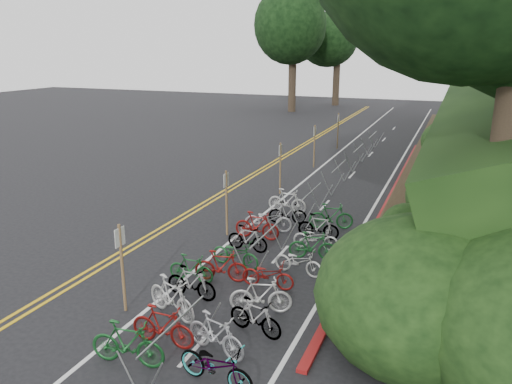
# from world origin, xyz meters

# --- Properties ---
(ground) EXTENTS (120.00, 120.00, 0.00)m
(ground) POSITION_xyz_m (0.00, 0.00, 0.00)
(ground) COLOR black
(ground) RESTS_ON ground
(road_markings) EXTENTS (7.47, 80.00, 0.01)m
(road_markings) POSITION_xyz_m (0.63, 10.10, 0.00)
(road_markings) COLOR gold
(road_markings) RESTS_ON ground
(red_curb) EXTENTS (0.25, 28.00, 0.10)m
(red_curb) POSITION_xyz_m (5.70, 12.00, 0.05)
(red_curb) COLOR maroon
(red_curb) RESTS_ON ground
(bike_rack_front) EXTENTS (1.09, 2.73, 1.06)m
(bike_rack_front) POSITION_xyz_m (3.00, -2.77, 0.77)
(bike_rack_front) COLOR gray
(bike_rack_front) RESTS_ON ground
(bike_racks_rest) EXTENTS (1.14, 23.00, 1.17)m
(bike_racks_rest) POSITION_xyz_m (3.00, 13.00, 0.85)
(bike_racks_rest) COLOR gray
(bike_racks_rest) RESTS_ON ground
(signpost_near) EXTENTS (0.08, 0.40, 2.47)m
(signpost_near) POSITION_xyz_m (0.49, -1.16, 1.41)
(signpost_near) COLOR brown
(signpost_near) RESTS_ON ground
(signposts_rest) EXTENTS (0.08, 18.40, 2.50)m
(signposts_rest) POSITION_xyz_m (0.60, 14.00, 1.43)
(signposts_rest) COLOR brown
(signposts_rest) RESTS_ON ground
(bike_front) EXTENTS (0.47, 1.48, 0.88)m
(bike_front) POSITION_xyz_m (1.29, 1.02, 0.44)
(bike_front) COLOR #144C1E
(bike_front) RESTS_ON ground
(bike_valet) EXTENTS (3.38, 13.31, 1.10)m
(bike_valet) POSITION_xyz_m (2.90, 2.16, 0.49)
(bike_valet) COLOR #144C1E
(bike_valet) RESTS_ON ground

